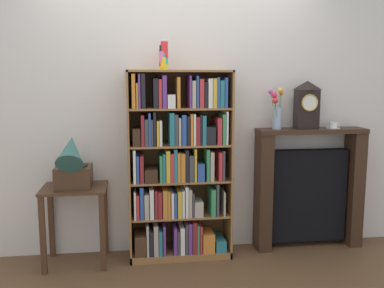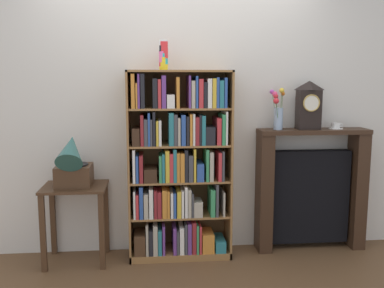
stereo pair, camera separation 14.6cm
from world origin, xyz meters
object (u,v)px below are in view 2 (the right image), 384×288
at_px(cup_stack, 163,55).
at_px(flower_vase, 278,112).
at_px(teacup_with_saucer, 336,126).
at_px(side_table_left, 76,206).
at_px(gramophone, 73,163).
at_px(mantel_clock, 309,105).
at_px(bookshelf, 178,169).
at_px(fireplace_mantel, 310,190).

distance_m(cup_stack, flower_vase, 1.14).
height_order(cup_stack, teacup_with_saucer, cup_stack).
xyz_separation_m(side_table_left, gramophone, (0.00, -0.05, 0.39)).
xyz_separation_m(cup_stack, flower_vase, (1.02, 0.04, -0.49)).
height_order(side_table_left, mantel_clock, mantel_clock).
relative_size(cup_stack, gramophone, 0.50).
distance_m(flower_vase, teacup_with_saucer, 0.57).
bearing_deg(bookshelf, teacup_with_saucer, 2.34).
height_order(gramophone, teacup_with_saucer, same).
xyz_separation_m(mantel_clock, teacup_with_saucer, (0.27, 0.00, -0.20)).
bearing_deg(teacup_with_saucer, mantel_clock, -179.48).
bearing_deg(teacup_with_saucer, bookshelf, -177.66).
bearing_deg(cup_stack, flower_vase, 2.36).
height_order(mantel_clock, teacup_with_saucer, mantel_clock).
bearing_deg(bookshelf, cup_stack, 171.50).
distance_m(bookshelf, flower_vase, 1.03).
bearing_deg(side_table_left, fireplace_mantel, 3.04).
distance_m(side_table_left, mantel_clock, 2.25).
distance_m(mantel_clock, flower_vase, 0.29).
distance_m(side_table_left, gramophone, 0.39).
distance_m(cup_stack, side_table_left, 1.51).
bearing_deg(mantel_clock, fireplace_mantel, 21.63).
bearing_deg(side_table_left, teacup_with_saucer, 2.28).
xyz_separation_m(cup_stack, fireplace_mantel, (1.36, 0.06, -1.23)).
relative_size(mantel_clock, flower_vase, 1.17).
bearing_deg(bookshelf, fireplace_mantel, 3.66).
bearing_deg(fireplace_mantel, flower_vase, -176.74).
distance_m(cup_stack, gramophone, 1.19).
bearing_deg(gramophone, cup_stack, 7.58).
bearing_deg(mantel_clock, bookshelf, -177.25).
bearing_deg(flower_vase, gramophone, -175.38).
xyz_separation_m(side_table_left, teacup_with_saucer, (2.35, 0.09, 0.66)).
bearing_deg(fireplace_mantel, mantel_clock, -158.37).
xyz_separation_m(bookshelf, side_table_left, (-0.90, -0.03, -0.30)).
bearing_deg(gramophone, fireplace_mantel, 4.41).
xyz_separation_m(flower_vase, teacup_with_saucer, (0.55, -0.00, -0.14)).
height_order(bookshelf, flower_vase, bookshelf).
bearing_deg(fireplace_mantel, bookshelf, -176.34).
height_order(bookshelf, mantel_clock, bookshelf).
distance_m(gramophone, teacup_with_saucer, 2.37).
relative_size(bookshelf, gramophone, 3.25).
height_order(bookshelf, fireplace_mantel, bookshelf).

